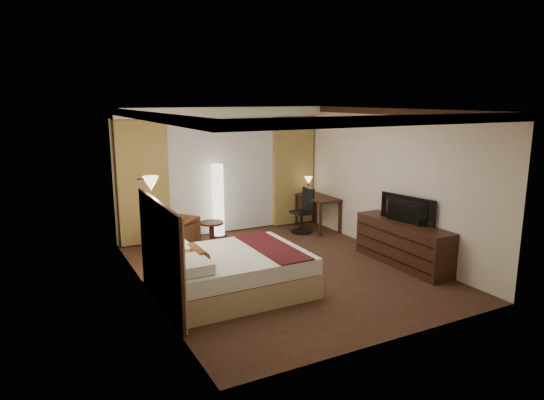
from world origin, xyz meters
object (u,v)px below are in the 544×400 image
bed (234,272)px  floor_lamp (218,201)px  dresser (403,244)px  television (404,205)px  side_table (212,235)px  armchair (174,233)px  desk (318,213)px  office_chair (302,211)px

bed → floor_lamp: bearing=72.7°
dresser → television: television is taller
side_table → floor_lamp: bearing=58.1°
armchair → bed: bearing=-31.0°
floor_lamp → dresser: 3.87m
side_table → dresser: size_ratio=0.26×
dresser → side_table: bearing=136.0°
armchair → desk: bearing=54.8°
armchair → floor_lamp: 1.31m
desk → armchair: bearing=-179.0°
desk → dresser: (0.05, -2.66, 0.01)m
desk → floor_lamp: bearing=167.3°
side_table → television: (2.57, -2.52, 0.83)m
armchair → dresser: 4.23m
bed → television: 3.19m
office_chair → television: size_ratio=0.89×
dresser → office_chair: bearing=100.7°
bed → armchair: armchair is taller
floor_lamp → dresser: bearing=-54.9°
bed → floor_lamp: 3.08m
desk → side_table: bearing=-176.8°
floor_lamp → dresser: floor_lamp is taller
office_chair → bed: bearing=-145.3°
floor_lamp → television: (2.18, -3.15, 0.30)m
armchair → office_chair: size_ratio=0.76×
side_table → floor_lamp: floor_lamp is taller
armchair → floor_lamp: bearing=79.7°
bed → television: television is taller
bed → floor_lamp: (0.91, 2.90, 0.46)m
armchair → floor_lamp: size_ratio=0.48×
office_chair → television: 2.72m
bed → armchair: 2.37m
side_table → floor_lamp: size_ratio=0.33×
armchair → desk: (3.28, 0.06, 0.01)m
armchair → office_chair: 2.84m
desk → office_chair: 0.46m
side_table → armchair: bearing=173.3°
television → dresser: bearing=-101.4°
armchair → television: 4.26m
armchair → desk: 3.28m
desk → television: television is taller
floor_lamp → television: bearing=-55.3°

